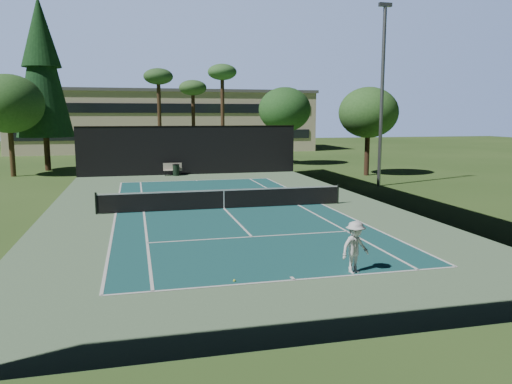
% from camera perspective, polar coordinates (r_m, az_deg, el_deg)
% --- Properties ---
extents(ground, '(160.00, 160.00, 0.00)m').
position_cam_1_polar(ground, '(26.24, -3.68, -1.92)').
color(ground, '#355720').
rests_on(ground, ground).
extents(apron_slab, '(18.00, 32.00, 0.01)m').
position_cam_1_polar(apron_slab, '(26.24, -3.68, -1.91)').
color(apron_slab, '#63885F').
rests_on(apron_slab, ground).
extents(court_surface, '(10.97, 23.77, 0.01)m').
position_cam_1_polar(court_surface, '(26.24, -3.68, -1.90)').
color(court_surface, '#1B5656').
rests_on(court_surface, ground).
extents(court_lines, '(11.07, 23.87, 0.01)m').
position_cam_1_polar(court_lines, '(26.24, -3.68, -1.88)').
color(court_lines, white).
rests_on(court_lines, ground).
extents(tennis_net, '(12.90, 0.10, 1.10)m').
position_cam_1_polar(tennis_net, '(26.14, -3.69, -0.72)').
color(tennis_net, black).
rests_on(tennis_net, ground).
extents(fence, '(18.04, 32.05, 4.03)m').
position_cam_1_polar(fence, '(26.01, -3.75, 2.45)').
color(fence, black).
rests_on(fence, ground).
extents(player, '(1.21, 0.94, 1.64)m').
position_cam_1_polar(player, '(15.75, 11.27, -6.20)').
color(player, white).
rests_on(player, ground).
extents(tennis_ball_a, '(0.08, 0.08, 0.08)m').
position_cam_1_polar(tennis_ball_a, '(14.87, -2.49, -10.09)').
color(tennis_ball_a, '#E3F036').
rests_on(tennis_ball_a, ground).
extents(tennis_ball_b, '(0.06, 0.06, 0.06)m').
position_cam_1_polar(tennis_ball_b, '(28.11, -12.69, -1.35)').
color(tennis_ball_b, '#B5D430').
rests_on(tennis_ball_b, ground).
extents(tennis_ball_c, '(0.06, 0.06, 0.06)m').
position_cam_1_polar(tennis_ball_c, '(29.22, 1.18, -0.75)').
color(tennis_ball_c, '#CEDC32').
rests_on(tennis_ball_c, ground).
extents(tennis_ball_d, '(0.07, 0.07, 0.07)m').
position_cam_1_polar(tennis_ball_d, '(28.11, -16.75, -1.49)').
color(tennis_ball_d, '#C0D931').
rests_on(tennis_ball_d, ground).
extents(park_bench, '(1.50, 0.45, 1.02)m').
position_cam_1_polar(park_bench, '(41.34, -9.51, 2.63)').
color(park_bench, beige).
rests_on(park_bench, ground).
extents(trash_bin, '(0.56, 0.56, 0.95)m').
position_cam_1_polar(trash_bin, '(41.09, -9.13, 2.51)').
color(trash_bin, black).
rests_on(trash_bin, ground).
extents(pine_tree, '(4.80, 4.80, 15.00)m').
position_cam_1_polar(pine_tree, '(48.23, -23.32, 13.62)').
color(pine_tree, '#402B1B').
rests_on(pine_tree, ground).
extents(palm_a, '(2.80, 2.80, 9.32)m').
position_cam_1_polar(palm_a, '(49.58, -11.10, 12.42)').
color(palm_a, '#46301E').
rests_on(palm_a, ground).
extents(palm_b, '(2.80, 2.80, 8.42)m').
position_cam_1_polar(palm_b, '(51.81, -7.23, 11.42)').
color(palm_b, '#432C1D').
rests_on(palm_b, ground).
extents(palm_c, '(2.80, 2.80, 9.77)m').
position_cam_1_polar(palm_c, '(49.28, -3.88, 13.07)').
color(palm_c, '#4B3320').
rests_on(palm_c, ground).
extents(decid_tree_a, '(5.12, 5.12, 7.62)m').
position_cam_1_polar(decid_tree_a, '(49.56, 3.30, 9.36)').
color(decid_tree_a, '#48311F').
rests_on(decid_tree_a, ground).
extents(decid_tree_b, '(4.80, 4.80, 7.14)m').
position_cam_1_polar(decid_tree_b, '(41.71, 12.71, 8.83)').
color(decid_tree_b, '#422A1C').
rests_on(decid_tree_b, ground).
extents(decid_tree_c, '(5.44, 5.44, 8.09)m').
position_cam_1_polar(decid_tree_c, '(44.45, -26.45, 9.00)').
color(decid_tree_c, '#4C3820').
rests_on(decid_tree_c, ground).
extents(campus_building, '(40.50, 12.50, 8.30)m').
position_cam_1_polar(campus_building, '(71.52, -10.24, 8.05)').
color(campus_building, beige).
rests_on(campus_building, ground).
extents(light_pole, '(0.90, 0.25, 12.22)m').
position_cam_1_polar(light_pole, '(35.50, 14.21, 11.07)').
color(light_pole, '#909398').
rests_on(light_pole, ground).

